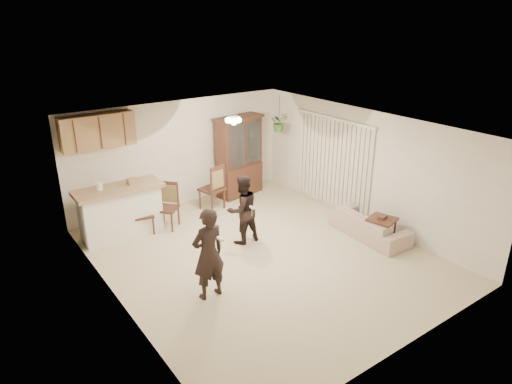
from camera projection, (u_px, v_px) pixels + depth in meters
floor at (261, 255)px, 8.79m from camera, size 6.50×6.50×0.00m
ceiling at (262, 128)px, 7.87m from camera, size 5.50×6.50×0.02m
wall_back at (180, 153)px, 10.78m from camera, size 5.50×0.02×2.50m
wall_front at (410, 272)px, 5.87m from camera, size 5.50×0.02×2.50m
wall_left at (114, 235)px, 6.84m from camera, size 0.02×6.50×2.50m
wall_right at (364, 167)px, 9.82m from camera, size 0.02×6.50×2.50m
breakfast_bar at (121, 214)px, 9.38m from camera, size 1.60×0.55×1.00m
bar_top at (118, 189)px, 9.17m from camera, size 1.75×0.70×0.08m
upper_cabinets at (98, 131)px, 9.30m from camera, size 1.50×0.34×0.70m
vertical_blinds at (333, 164)px, 10.53m from camera, size 0.06×2.30×2.10m
ceiling_fixture at (234, 120)px, 8.92m from camera, size 0.36×0.36×0.20m
hanging_plant at (279, 122)px, 11.17m from camera, size 0.43×0.37×0.48m
plant_cord at (279, 109)px, 11.05m from camera, size 0.01×0.01×0.65m
sofa at (370, 220)px, 9.40m from camera, size 0.84×1.91×0.73m
adult at (208, 247)px, 7.21m from camera, size 0.67×0.45×1.80m
child at (242, 211)px, 9.07m from camera, size 0.66×0.51×1.35m
china_hutch at (239, 157)px, 11.38m from camera, size 1.34×0.68×2.01m
side_table at (381, 231)px, 9.13m from camera, size 0.62×0.62×0.61m
chair_bar at (144, 221)px, 9.59m from camera, size 0.49×0.49×0.91m
chair_hutch_left at (167, 215)px, 9.82m from camera, size 0.62×0.62×0.99m
chair_hutch_right at (212, 196)px, 10.76m from camera, size 0.60×0.60×1.11m
controller_adult at (220, 239)px, 6.83m from camera, size 0.05×0.14×0.04m
controller_child at (252, 208)px, 8.74m from camera, size 0.04×0.12×0.04m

